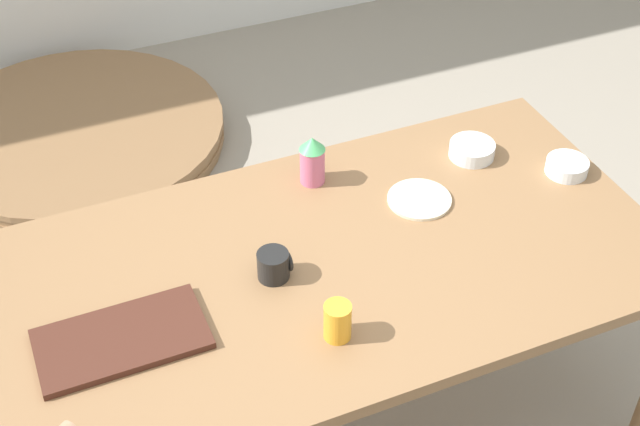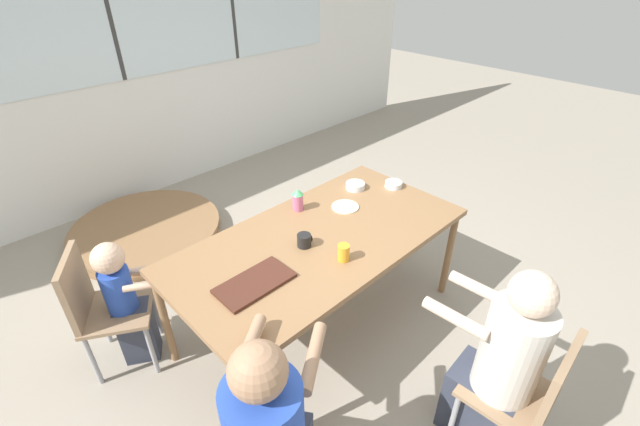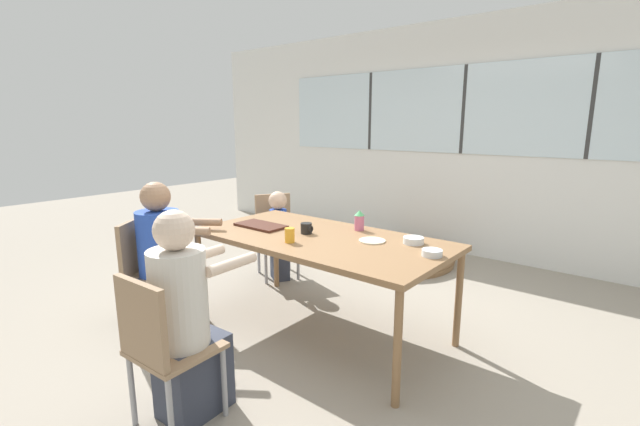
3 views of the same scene
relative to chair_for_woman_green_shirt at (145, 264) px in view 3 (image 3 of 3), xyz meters
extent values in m
plane|color=gray|center=(1.13, 0.80, -0.51)|extent=(16.00, 16.00, 0.00)
cube|color=silver|center=(1.13, 3.52, 0.89)|extent=(8.40, 0.06, 2.80)
cube|color=silver|center=(1.13, 3.48, 1.24)|extent=(5.20, 0.02, 1.02)
cube|color=#333333|center=(-0.17, 3.48, 1.24)|extent=(0.04, 0.01, 1.02)
cube|color=#333333|center=(1.13, 3.48, 1.24)|extent=(0.04, 0.01, 1.02)
cube|color=#333333|center=(2.43, 3.48, 1.24)|extent=(0.04, 0.01, 1.02)
cube|color=olive|center=(1.13, 0.80, 0.23)|extent=(1.95, 0.98, 0.04)
cylinder|color=olive|center=(0.21, 0.36, -0.15)|extent=(0.05, 0.05, 0.72)
cylinder|color=olive|center=(2.05, 0.36, -0.15)|extent=(0.05, 0.05, 0.72)
cylinder|color=olive|center=(0.21, 1.24, -0.15)|extent=(0.05, 0.05, 0.72)
cylinder|color=olive|center=(2.05, 1.24, -0.15)|extent=(0.05, 0.05, 0.72)
cube|color=#937556|center=(0.07, 0.05, -0.08)|extent=(0.56, 0.56, 0.03)
cube|color=#937556|center=(-0.07, -0.05, 0.14)|extent=(0.25, 0.33, 0.42)
cylinder|color=#99999E|center=(0.11, 0.29, -0.30)|extent=(0.03, 0.03, 0.41)
cylinder|color=#99999E|center=(0.31, 0.01, -0.30)|extent=(0.03, 0.03, 0.41)
cylinder|color=#99999E|center=(-0.16, 0.09, -0.30)|extent=(0.03, 0.03, 0.41)
cylinder|color=#99999E|center=(0.04, -0.18, -0.30)|extent=(0.03, 0.03, 0.41)
cube|color=#937556|center=(1.20, -0.49, -0.08)|extent=(0.42, 0.42, 0.03)
cube|color=#937556|center=(1.21, -0.67, 0.14)|extent=(0.38, 0.06, 0.42)
cylinder|color=#99999E|center=(1.02, -0.33, -0.30)|extent=(0.03, 0.03, 0.41)
cylinder|color=#99999E|center=(1.36, -0.31, -0.30)|extent=(0.03, 0.03, 0.41)
cylinder|color=#99999E|center=(1.04, -0.67, -0.30)|extent=(0.03, 0.03, 0.41)
cylinder|color=#99999E|center=(1.38, -0.65, -0.30)|extent=(0.03, 0.03, 0.41)
cube|color=#937556|center=(0.02, 1.46, -0.08)|extent=(0.55, 0.55, 0.03)
cube|color=#937556|center=(-0.14, 1.55, 0.14)|extent=(0.22, 0.35, 0.42)
cylinder|color=#99999E|center=(0.25, 1.52, -0.30)|extent=(0.03, 0.03, 0.41)
cylinder|color=#99999E|center=(0.08, 1.23, -0.30)|extent=(0.03, 0.03, 0.41)
cylinder|color=#99999E|center=(-0.04, 1.69, -0.30)|extent=(0.03, 0.03, 0.41)
cylinder|color=#99999E|center=(-0.22, 1.40, -0.30)|extent=(0.03, 0.03, 0.41)
cube|color=#333847|center=(0.16, 0.11, -0.29)|extent=(0.49, 0.47, 0.44)
cylinder|color=#284CB7|center=(0.11, 0.08, 0.18)|extent=(0.33, 0.33, 0.50)
sphere|color=#A37A5B|center=(0.11, 0.08, 0.54)|extent=(0.23, 0.23, 0.23)
cylinder|color=#A37A5B|center=(0.25, 0.36, 0.31)|extent=(0.33, 0.26, 0.06)
cylinder|color=#A37A5B|center=(0.42, 0.12, 0.31)|extent=(0.33, 0.26, 0.06)
cube|color=#333847|center=(1.19, -0.39, -0.29)|extent=(0.29, 0.37, 0.44)
cylinder|color=beige|center=(1.19, -0.45, 0.19)|extent=(0.30, 0.30, 0.52)
sphere|color=beige|center=(1.19, -0.45, 0.56)|extent=(0.21, 0.21, 0.21)
cylinder|color=beige|center=(1.05, -0.20, 0.33)|extent=(0.08, 0.33, 0.06)
cylinder|color=beige|center=(1.32, -0.19, 0.33)|extent=(0.08, 0.33, 0.06)
cube|color=#333847|center=(0.08, 1.42, -0.29)|extent=(0.26, 0.24, 0.44)
cylinder|color=#284CB7|center=(0.05, 1.44, 0.07)|extent=(0.18, 0.18, 0.29)
sphere|color=#DBB293|center=(0.05, 1.44, 0.31)|extent=(0.19, 0.19, 0.19)
cylinder|color=#DBB293|center=(0.22, 1.43, 0.14)|extent=(0.19, 0.13, 0.04)
cylinder|color=#DBB293|center=(0.14, 1.30, 0.14)|extent=(0.19, 0.13, 0.04)
cube|color=#472319|center=(0.56, 0.73, 0.26)|extent=(0.42, 0.23, 0.02)
cylinder|color=black|center=(0.99, 0.80, 0.29)|extent=(0.09, 0.09, 0.08)
torus|color=black|center=(1.04, 0.80, 0.29)|extent=(0.01, 0.06, 0.06)
cylinder|color=#CC668C|center=(1.25, 1.15, 0.31)|extent=(0.08, 0.08, 0.12)
cone|color=#4CB266|center=(1.25, 1.15, 0.39)|extent=(0.08, 0.08, 0.04)
cylinder|color=gold|center=(1.06, 0.54, 0.30)|extent=(0.07, 0.07, 0.11)
cylinder|color=silver|center=(1.99, 0.88, 0.27)|extent=(0.13, 0.13, 0.04)
cylinder|color=silver|center=(1.76, 1.07, 0.28)|extent=(0.14, 0.14, 0.05)
cylinder|color=beige|center=(1.51, 0.93, 0.26)|extent=(0.19, 0.19, 0.01)
cylinder|color=olive|center=(0.72, 2.72, -0.50)|extent=(1.34, 1.34, 0.03)
cylinder|color=olive|center=(0.72, 2.72, -0.47)|extent=(1.36, 1.36, 0.03)
cylinder|color=olive|center=(0.72, 2.72, -0.44)|extent=(1.34, 1.34, 0.03)
cylinder|color=olive|center=(0.72, 2.72, -0.41)|extent=(1.36, 1.36, 0.03)
camera|label=1|loc=(0.43, -0.84, 1.95)|focal=50.00mm
camera|label=2|loc=(-0.42, -0.79, 1.84)|focal=24.00mm
camera|label=3|loc=(3.10, -1.60, 1.09)|focal=24.00mm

